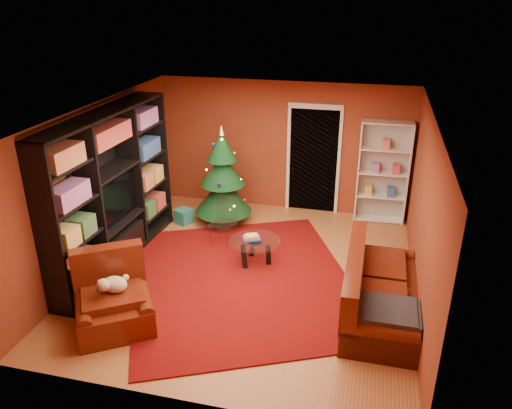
% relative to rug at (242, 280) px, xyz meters
% --- Properties ---
extents(floor, '(5.00, 5.50, 0.05)m').
position_rel_rug_xyz_m(floor, '(0.08, 0.22, -0.04)').
color(floor, '#A15D2E').
rests_on(floor, ground).
extents(ceiling, '(5.00, 5.50, 0.05)m').
position_rel_rug_xyz_m(ceiling, '(0.08, 0.22, 2.61)').
color(ceiling, silver).
rests_on(ceiling, wall_back).
extents(wall_back, '(5.00, 0.05, 2.60)m').
position_rel_rug_xyz_m(wall_back, '(0.08, 3.00, 1.29)').
color(wall_back, maroon).
rests_on(wall_back, ground).
extents(wall_left, '(0.05, 5.50, 2.60)m').
position_rel_rug_xyz_m(wall_left, '(-2.44, 0.22, 1.29)').
color(wall_left, maroon).
rests_on(wall_left, ground).
extents(wall_right, '(0.05, 5.50, 2.60)m').
position_rel_rug_xyz_m(wall_right, '(2.61, 0.22, 1.29)').
color(wall_right, maroon).
rests_on(wall_right, ground).
extents(doorway, '(1.06, 0.60, 2.16)m').
position_rel_rug_xyz_m(doorway, '(0.68, 2.95, 1.04)').
color(doorway, black).
rests_on(doorway, floor).
extents(rug, '(4.63, 4.90, 0.02)m').
position_rel_rug_xyz_m(rug, '(0.00, 0.00, 0.00)').
color(rug, '#6B0B09').
rests_on(rug, floor).
extents(media_unit, '(0.62, 3.29, 2.51)m').
position_rel_rug_xyz_m(media_unit, '(-2.19, 0.16, 1.24)').
color(media_unit, black).
rests_on(media_unit, floor).
extents(christmas_tree, '(1.44, 1.44, 1.95)m').
position_rel_rug_xyz_m(christmas_tree, '(-0.90, 1.97, 0.93)').
color(christmas_tree, black).
rests_on(christmas_tree, floor).
extents(gift_box_teal, '(0.38, 0.38, 0.29)m').
position_rel_rug_xyz_m(gift_box_teal, '(-1.63, 1.75, 0.13)').
color(gift_box_teal, '#237E74').
rests_on(gift_box_teal, floor).
extents(gift_box_green, '(0.30, 0.30, 0.29)m').
position_rel_rug_xyz_m(gift_box_green, '(-0.97, 1.96, 0.13)').
color(gift_box_green, '#28582F').
rests_on(gift_box_green, floor).
extents(gift_box_red, '(0.25, 0.25, 0.20)m').
position_rel_rug_xyz_m(gift_box_red, '(-0.90, 2.39, 0.09)').
color(gift_box_red, maroon).
rests_on(gift_box_red, floor).
extents(white_bookshelf, '(0.95, 0.36, 2.02)m').
position_rel_rug_xyz_m(white_bookshelf, '(2.03, 2.79, 0.97)').
color(white_bookshelf, white).
rests_on(white_bookshelf, floor).
extents(armchair, '(1.46, 1.46, 0.83)m').
position_rel_rug_xyz_m(armchair, '(-1.36, -1.49, 0.40)').
color(armchair, '#4C160A').
rests_on(armchair, rug).
extents(dog, '(0.50, 0.47, 0.27)m').
position_rel_rug_xyz_m(dog, '(-1.35, -1.42, 0.60)').
color(dog, beige).
rests_on(dog, armchair).
extents(sofa, '(0.98, 2.15, 0.92)m').
position_rel_rug_xyz_m(sofa, '(2.10, -0.36, 0.45)').
color(sofa, '#4C160A').
rests_on(sofa, rug).
extents(coffee_table, '(1.10, 1.10, 0.53)m').
position_rel_rug_xyz_m(coffee_table, '(0.08, 0.58, 0.21)').
color(coffee_table, gray).
rests_on(coffee_table, rug).
extents(acrylic_chair, '(0.48, 0.51, 0.79)m').
position_rel_rug_xyz_m(acrylic_chair, '(-0.64, 1.08, 0.38)').
color(acrylic_chair, '#66605B').
rests_on(acrylic_chair, rug).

